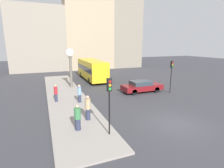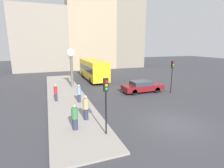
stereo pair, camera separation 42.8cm
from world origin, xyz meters
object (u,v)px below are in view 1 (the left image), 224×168
Objects in this scene: street_clock at (71,69)px; pedestrian_red_top at (56,93)px; traffic_light_near at (109,95)px; pedestrian_tan_coat at (88,108)px; pedestrian_blue_stripe at (79,93)px; sedan_car at (142,86)px; bus_distant at (92,69)px; pedestrian_green_hoodie at (78,118)px; traffic_light_far at (171,70)px.

street_clock is 2.96× the size of pedestrian_red_top.
traffic_light_near reaches higher than pedestrian_red_top.
pedestrian_tan_coat reaches higher than pedestrian_blue_stripe.
traffic_light_near reaches higher than pedestrian_tan_coat.
traffic_light_near is at bearing -131.41° from sedan_car.
pedestrian_red_top is (-2.30, -5.38, -1.55)m from street_clock.
bus_distant reaches higher than sedan_car.
pedestrian_green_hoodie is at bearing -97.08° from street_clock.
bus_distant is 2.74× the size of traffic_light_near.
sedan_car is 2.83× the size of pedestrian_green_hoodie.
traffic_light_far is (2.86, -1.54, 1.96)m from sedan_car.
pedestrian_tan_coat is at bearing -93.18° from pedestrian_blue_stripe.
bus_distant is at bearing 57.67° from pedestrian_red_top.
pedestrian_green_hoodie is at bearing -108.27° from bus_distant.
pedestrian_green_hoodie is at bearing -102.65° from pedestrian_blue_stripe.
pedestrian_blue_stripe is (-7.62, -1.48, 0.31)m from sedan_car.
pedestrian_blue_stripe is (1.21, 5.39, 0.04)m from pedestrian_green_hoodie.
pedestrian_tan_coat is 1.61m from pedestrian_green_hoodie.
traffic_light_far reaches higher than pedestrian_red_top.
sedan_car is at bearing 37.86° from pedestrian_green_hoodie.
traffic_light_far is at bearing 33.26° from traffic_light_near.
pedestrian_tan_coat is (-0.49, -10.60, -1.49)m from street_clock.
street_clock is 2.70× the size of pedestrian_tan_coat.
pedestrian_blue_stripe is at bearing -169.04° from sedan_car.
pedestrian_red_top is (-2.50, 7.74, -1.65)m from traffic_light_near.
traffic_light_far reaches higher than traffic_light_near.
traffic_light_far is 12.96m from pedestrian_green_hoodie.
traffic_light_near is at bearing -146.74° from traffic_light_far.
bus_distant is at bearing 69.08° from pedestrian_blue_stripe.
street_clock reaches higher than traffic_light_near.
traffic_light_near is at bearing -72.11° from pedestrian_red_top.
traffic_light_near reaches higher than pedestrian_green_hoodie.
traffic_light_near is at bearing -101.92° from bus_distant.
bus_distant is 17.96m from traffic_light_near.
sedan_car is at bearing 2.21° from pedestrian_red_top.
traffic_light_far is at bearing 24.47° from pedestrian_green_hoodie.
street_clock reaches higher than pedestrian_red_top.
pedestrian_blue_stripe is at bearing 179.64° from traffic_light_far.
pedestrian_red_top is at bearing 107.89° from traffic_light_near.
pedestrian_green_hoodie reaches higher than sedan_car.
pedestrian_green_hoodie is 1.01× the size of pedestrian_red_top.
street_clock reaches higher than pedestrian_blue_stripe.
bus_distant is 5.70× the size of pedestrian_red_top.
street_clock reaches higher than sedan_car.
traffic_light_near is 2.67m from pedestrian_green_hoodie.
bus_distant is 15.67m from pedestrian_tan_coat.
pedestrian_red_top is at bearing -113.16° from street_clock.
street_clock reaches higher than bus_distant.
bus_distant is 5.54× the size of pedestrian_blue_stripe.
pedestrian_tan_coat is (-4.40, -15.02, -0.71)m from bus_distant.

